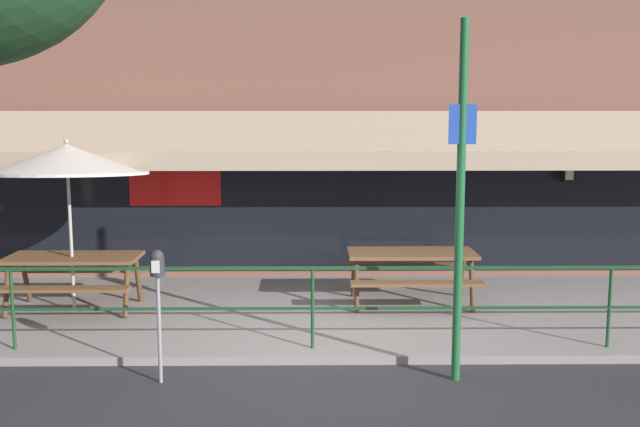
{
  "coord_description": "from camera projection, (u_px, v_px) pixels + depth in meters",
  "views": [
    {
      "loc": [
        -0.01,
        -7.69,
        2.81
      ],
      "look_at": [
        0.1,
        1.6,
        1.5
      ],
      "focal_mm": 40.0,
      "sensor_mm": 36.0,
      "label": 1
    }
  ],
  "objects": [
    {
      "name": "patio_deck",
      "position": [
        312.0,
        312.0,
        9.98
      ],
      "size": [
        15.0,
        4.0,
        0.1
      ],
      "primitive_type": "cube",
      "color": "gray",
      "rests_on": "ground"
    },
    {
      "name": "patio_railing",
      "position": [
        312.0,
        290.0,
        8.19
      ],
      "size": [
        13.84,
        0.04,
        0.97
      ],
      "color": "#194723",
      "rests_on": "patio_deck"
    },
    {
      "name": "restaurant_building",
      "position": [
        312.0,
        38.0,
        11.63
      ],
      "size": [
        15.0,
        1.6,
        8.11
      ],
      "color": "brown",
      "rests_on": "ground"
    },
    {
      "name": "parking_meter_near",
      "position": [
        157.0,
        276.0,
        7.34
      ],
      "size": [
        0.15,
        0.16,
        1.42
      ],
      "color": "gray",
      "rests_on": "ground"
    },
    {
      "name": "patio_umbrella_left",
      "position": [
        67.0,
        161.0,
        9.56
      ],
      "size": [
        2.14,
        2.14,
        2.38
      ],
      "color": "#B7B2A8",
      "rests_on": "patio_deck"
    },
    {
      "name": "ground_plane",
      "position": [
        313.0,
        365.0,
        8.01
      ],
      "size": [
        120.0,
        120.0,
        0.0
      ],
      "primitive_type": "plane",
      "color": "#2D2D30"
    },
    {
      "name": "street_sign_pole",
      "position": [
        460.0,
        200.0,
        7.31
      ],
      "size": [
        0.28,
        0.09,
        3.75
      ],
      "color": "#1E6033",
      "rests_on": "ground"
    },
    {
      "name": "picnic_table_left",
      "position": [
        74.0,
        267.0,
        9.82
      ],
      "size": [
        1.8,
        1.42,
        0.76
      ],
      "color": "brown",
      "rests_on": "patio_deck"
    },
    {
      "name": "picnic_table_centre",
      "position": [
        411.0,
        262.0,
        10.12
      ],
      "size": [
        1.8,
        1.42,
        0.76
      ],
      "color": "brown",
      "rests_on": "patio_deck"
    }
  ]
}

